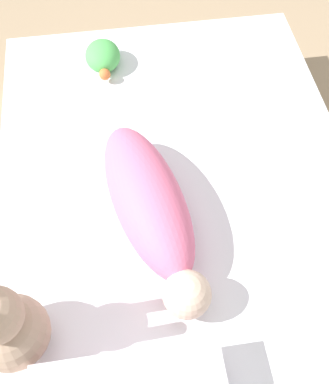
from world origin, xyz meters
name	(u,v)px	position (x,y,z in m)	size (l,w,h in m)	color
ground_plane	(178,230)	(0.00, 0.00, 0.00)	(12.00, 12.00, 0.00)	#9E8466
bed_mattress	(179,212)	(0.00, 0.00, 0.12)	(1.45, 1.02, 0.24)	white
swaddled_baby	(151,206)	(0.09, -0.09, 0.32)	(0.58, 0.28, 0.16)	pink
bunny_plush	(7,328)	(0.36, -0.43, 0.36)	(0.17, 0.17, 0.35)	tan
turtle_plush	(103,56)	(-0.53, -0.18, 0.28)	(0.17, 0.12, 0.08)	#51B756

